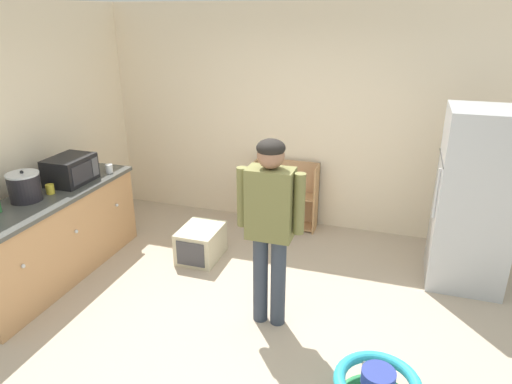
{
  "coord_description": "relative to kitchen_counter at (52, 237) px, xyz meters",
  "views": [
    {
      "loc": [
        1.06,
        -3.12,
        2.59
      ],
      "look_at": [
        -0.14,
        0.6,
        1.05
      ],
      "focal_mm": 32.31,
      "sensor_mm": 36.0,
      "label": 1
    }
  ],
  "objects": [
    {
      "name": "left_side_wall",
      "position": [
        -0.43,
        0.59,
        0.9
      ],
      "size": [
        0.06,
        2.99,
        2.7
      ],
      "primitive_type": "cube",
      "color": "#F6E1C0",
      "rests_on": "ground"
    },
    {
      "name": "yellow_cup",
      "position": [
        0.02,
        0.07,
        0.5
      ],
      "size": [
        0.08,
        0.08,
        0.09
      ],
      "primitive_type": "cylinder",
      "color": "yellow",
      "rests_on": "kitchen_counter"
    },
    {
      "name": "refrigerator",
      "position": [
        4.01,
        1.21,
        0.44
      ],
      "size": [
        0.73,
        0.68,
        1.78
      ],
      "color": "#B7BABF",
      "rests_on": "ground"
    },
    {
      "name": "ground_plane",
      "position": [
        2.2,
        -0.22,
        -0.45
      ],
      "size": [
        12.0,
        12.0,
        0.0
      ],
      "primitive_type": "plane",
      "color": "tan",
      "rests_on": "ground"
    },
    {
      "name": "back_wall",
      "position": [
        2.2,
        2.11,
        0.9
      ],
      "size": [
        5.2,
        0.06,
        2.7
      ],
      "primitive_type": "cube",
      "color": "beige",
      "rests_on": "ground"
    },
    {
      "name": "pet_carrier",
      "position": [
        1.27,
        0.81,
        -0.27
      ],
      "size": [
        0.42,
        0.55,
        0.36
      ],
      "color": "beige",
      "rests_on": "ground"
    },
    {
      "name": "crock_pot",
      "position": [
        -0.08,
        -0.14,
        0.59
      ],
      "size": [
        0.3,
        0.3,
        0.3
      ],
      "color": "black",
      "rests_on": "kitchen_counter"
    },
    {
      "name": "kitchen_counter",
      "position": [
        0.0,
        0.0,
        0.0
      ],
      "size": [
        0.65,
        2.13,
        0.9
      ],
      "color": "tan",
      "rests_on": "ground"
    },
    {
      "name": "standing_person",
      "position": [
        2.32,
        -0.05,
        0.57
      ],
      "size": [
        0.57,
        0.23,
        1.68
      ],
      "color": "#363E4C",
      "rests_on": "ground"
    },
    {
      "name": "bookshelf",
      "position": [
        1.91,
        1.93,
        -0.08
      ],
      "size": [
        0.8,
        0.28,
        0.85
      ],
      "color": "tan",
      "rests_on": "ground"
    },
    {
      "name": "white_cup",
      "position": [
        0.19,
        0.8,
        0.5
      ],
      "size": [
        0.08,
        0.08,
        0.09
      ],
      "primitive_type": "cylinder",
      "color": "white",
      "rests_on": "kitchen_counter"
    },
    {
      "name": "microwave",
      "position": [
        0.01,
        0.41,
        0.59
      ],
      "size": [
        0.37,
        0.48,
        0.28
      ],
      "color": "black",
      "rests_on": "kitchen_counter"
    }
  ]
}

